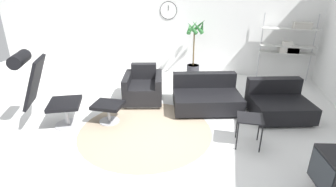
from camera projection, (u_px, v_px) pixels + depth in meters
ground_plane at (163, 127)px, 4.56m from camera, size 12.00×12.00×0.00m
wall_back at (192, 21)px, 6.96m from camera, size 12.00×0.09×2.80m
round_rug at (146, 131)px, 4.43m from camera, size 2.24×2.24×0.01m
lounge_chair at (41, 84)px, 4.26m from camera, size 1.05×0.86×1.32m
ottoman at (108, 108)px, 4.62m from camera, size 0.50×0.43×0.36m
armchair_red at (143, 89)px, 5.47m from camera, size 0.95×1.01×0.73m
couch_low at (206, 97)px, 5.17m from camera, size 1.47×1.21×0.64m
couch_second at (278, 104)px, 4.87m from camera, size 1.22×1.15×0.64m
side_table at (250, 121)px, 3.90m from camera, size 0.38×0.38×0.47m
potted_plant at (194, 54)px, 6.80m from camera, size 0.51×0.57×1.52m
shelf_unit at (291, 42)px, 6.33m from camera, size 1.27×0.28×1.66m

